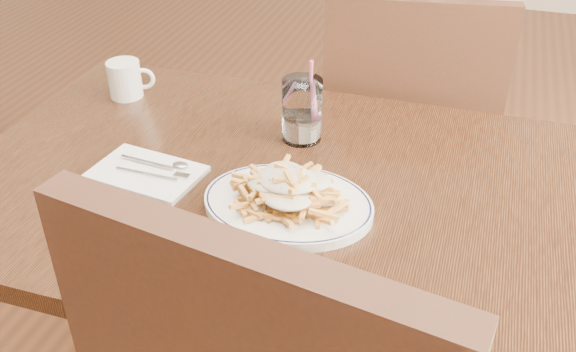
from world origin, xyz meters
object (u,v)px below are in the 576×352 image
(coffee_mug, at_px, (126,79))
(chair_far, at_px, (405,135))
(loaded_fries, at_px, (288,185))
(water_glass, at_px, (302,114))
(table, at_px, (272,212))
(fries_plate, at_px, (288,204))

(coffee_mug, bearing_deg, chair_far, 31.83)
(loaded_fries, height_order, water_glass, water_glass)
(table, bearing_deg, water_glass, 86.58)
(table, distance_m, coffee_mug, 0.51)
(loaded_fries, relative_size, water_glass, 1.33)
(chair_far, bearing_deg, water_glass, -110.54)
(table, relative_size, loaded_fries, 4.99)
(water_glass, relative_size, coffee_mug, 1.71)
(loaded_fries, bearing_deg, water_glass, 101.21)
(fries_plate, bearing_deg, coffee_mug, 147.77)
(table, bearing_deg, loaded_fries, -54.57)
(water_glass, bearing_deg, coffee_mug, 171.67)
(table, relative_size, coffee_mug, 11.42)
(fries_plate, distance_m, water_glass, 0.26)
(fries_plate, bearing_deg, water_glass, 101.21)
(chair_far, height_order, fries_plate, chair_far)
(coffee_mug, bearing_deg, water_glass, -8.33)
(chair_far, distance_m, loaded_fries, 0.75)
(table, xyz_separation_m, fries_plate, (0.06, -0.08, 0.09))
(table, height_order, water_glass, water_glass)
(table, distance_m, water_glass, 0.21)
(chair_far, bearing_deg, fries_plate, -99.68)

